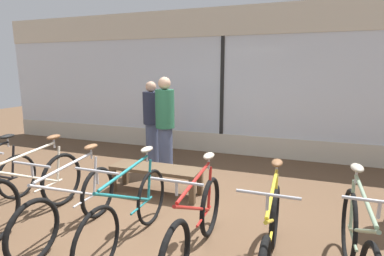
{
  "coord_description": "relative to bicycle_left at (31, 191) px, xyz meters",
  "views": [
    {
      "loc": [
        1.63,
        -3.1,
        1.9
      ],
      "look_at": [
        0.0,
        1.43,
        0.95
      ],
      "focal_mm": 28.0,
      "sensor_mm": 36.0,
      "label": 1
    }
  ],
  "objects": [
    {
      "name": "display_bench",
      "position": [
        1.07,
        1.31,
        -0.06
      ],
      "size": [
        1.4,
        0.44,
        0.42
      ],
      "color": "brown",
      "rests_on": "ground_plane"
    },
    {
      "name": "bicycle_right",
      "position": [
        2.91,
        -0.04,
        -0.03
      ],
      "size": [
        0.46,
        1.74,
        1.02
      ],
      "color": "black",
      "rests_on": "ground_plane"
    },
    {
      "name": "bicycle_far_right",
      "position": [
        3.63,
        -0.01,
        0.0
      ],
      "size": [
        0.46,
        1.74,
        1.05
      ],
      "color": "black",
      "rests_on": "ground_plane"
    },
    {
      "name": "bicycle_center_right",
      "position": [
        2.19,
        -0.04,
        -0.03
      ],
      "size": [
        0.46,
        1.73,
        1.02
      ],
      "color": "black",
      "rests_on": "ground_plane"
    },
    {
      "name": "customer_near_rack",
      "position": [
        0.29,
        2.72,
        0.47
      ],
      "size": [
        0.47,
        0.47,
        1.66
      ],
      "color": "#424C6B",
      "rests_on": "ground_plane"
    },
    {
      "name": "bicycle_left",
      "position": [
        0.0,
        0.0,
        0.0
      ],
      "size": [
        0.46,
        1.8,
        1.06
      ],
      "color": "black",
      "rests_on": "ground_plane"
    },
    {
      "name": "bicycle_center",
      "position": [
        1.43,
        -0.05,
        -0.01
      ],
      "size": [
        0.46,
        1.75,
        1.03
      ],
      "color": "black",
      "rests_on": "ground_plane"
    },
    {
      "name": "shop_back_wall",
      "position": [
        1.45,
        3.9,
        1.23
      ],
      "size": [
        12.0,
        0.08,
        3.2
      ],
      "color": "beige",
      "rests_on": "ground_plane"
    },
    {
      "name": "bicycle_center_left",
      "position": [
        0.7,
        -0.1,
        -0.03
      ],
      "size": [
        0.46,
        1.67,
        1.01
      ],
      "color": "black",
      "rests_on": "ground_plane"
    },
    {
      "name": "ground_plane",
      "position": [
        1.45,
        0.47,
        -0.41
      ],
      "size": [
        24.0,
        24.0,
        0.0
      ],
      "primitive_type": "plane",
      "color": "brown"
    },
    {
      "name": "customer_by_window",
      "position": [
        0.82,
        2.22,
        0.55
      ],
      "size": [
        0.43,
        0.54,
        1.77
      ],
      "color": "#424C6B",
      "rests_on": "ground_plane"
    }
  ]
}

